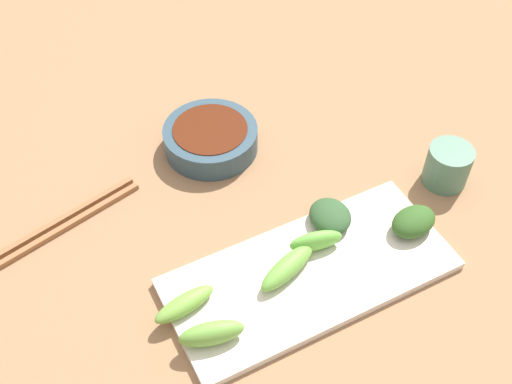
# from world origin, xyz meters

# --- Properties ---
(tabletop) EXTENTS (2.10, 2.10, 0.02)m
(tabletop) POSITION_xyz_m (0.00, 0.00, 0.01)
(tabletop) COLOR #946C4A
(tabletop) RESTS_ON ground
(sauce_bowl) EXTENTS (0.14, 0.14, 0.04)m
(sauce_bowl) POSITION_xyz_m (-0.14, -0.02, 0.04)
(sauce_bowl) COLOR #304957
(sauce_bowl) RESTS_ON tabletop
(serving_plate) EXTENTS (0.16, 0.36, 0.01)m
(serving_plate) POSITION_xyz_m (0.13, -0.01, 0.03)
(serving_plate) COLOR silver
(serving_plate) RESTS_ON tabletop
(broccoli_leafy_0) EXTENTS (0.07, 0.06, 0.02)m
(broccoli_leafy_0) POSITION_xyz_m (0.08, 0.05, 0.04)
(broccoli_leafy_0) COLOR #2D4F2B
(broccoli_leafy_0) RESTS_ON serving_plate
(broccoli_stalk_1) EXTENTS (0.04, 0.08, 0.03)m
(broccoli_stalk_1) POSITION_xyz_m (0.16, -0.16, 0.05)
(broccoli_stalk_1) COLOR #6AA43F
(broccoli_stalk_1) RESTS_ON serving_plate
(broccoli_leafy_2) EXTENTS (0.05, 0.07, 0.03)m
(broccoli_leafy_2) POSITION_xyz_m (0.14, 0.14, 0.05)
(broccoli_leafy_2) COLOR #2F5620
(broccoli_leafy_2) RESTS_ON serving_plate
(broccoli_stalk_3) EXTENTS (0.04, 0.08, 0.02)m
(broccoli_stalk_3) POSITION_xyz_m (0.11, -0.17, 0.04)
(broccoli_stalk_3) COLOR #6FA33E
(broccoli_stalk_3) RESTS_ON serving_plate
(broccoli_stalk_4) EXTENTS (0.06, 0.10, 0.02)m
(broccoli_stalk_4) POSITION_xyz_m (0.12, -0.04, 0.04)
(broccoli_stalk_4) COLOR #69A83F
(broccoli_stalk_4) RESTS_ON serving_plate
(broccoli_stalk_5) EXTENTS (0.04, 0.07, 0.03)m
(broccoli_stalk_5) POSITION_xyz_m (0.10, 0.01, 0.05)
(broccoli_stalk_5) COLOR #64B840
(broccoli_stalk_5) RESTS_ON serving_plate
(chopsticks) EXTENTS (0.08, 0.23, 0.01)m
(chopsticks) POSITION_xyz_m (-0.09, -0.26, 0.02)
(chopsticks) COLOR #905F39
(chopsticks) RESTS_ON tabletop
(tea_cup) EXTENTS (0.06, 0.06, 0.06)m
(tea_cup) POSITION_xyz_m (0.08, 0.24, 0.05)
(tea_cup) COLOR #49735B
(tea_cup) RESTS_ON tabletop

